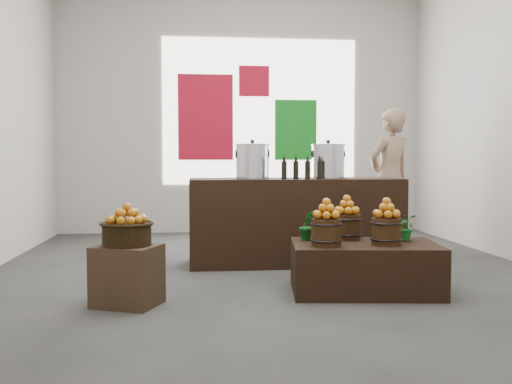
{
  "coord_description": "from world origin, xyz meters",
  "views": [
    {
      "loc": [
        -0.76,
        -5.97,
        1.23
      ],
      "look_at": [
        -0.18,
        -0.4,
        0.9
      ],
      "focal_mm": 40.0,
      "sensor_mm": 36.0,
      "label": 1
    }
  ],
  "objects": [
    {
      "name": "herb_garnish_right",
      "position": [
        1.19,
        -0.84,
        0.58
      ],
      "size": [
        0.28,
        0.27,
        0.25
      ],
      "primitive_type": "imported",
      "rotation": [
        0.0,
        0.0,
        -0.37
      ],
      "color": "#125619",
      "rests_on": "display_table"
    },
    {
      "name": "deco_green_right",
      "position": [
        0.9,
        3.47,
        1.7
      ],
      "size": [
        0.7,
        0.04,
        1.0
      ],
      "primitive_type": "cube",
      "color": "#127719",
      "rests_on": "back_wall"
    },
    {
      "name": "back_wall",
      "position": [
        0.0,
        3.5,
        2.0
      ],
      "size": [
        6.0,
        0.04,
        4.0
      ],
      "primitive_type": "cube",
      "color": "#B5AEA7",
      "rests_on": "ground"
    },
    {
      "name": "back_opening",
      "position": [
        0.3,
        3.48,
        2.0
      ],
      "size": [
        3.2,
        0.02,
        2.4
      ],
      "primitive_type": "cube",
      "color": "white",
      "rests_on": "back_wall"
    },
    {
      "name": "stock_pot_left",
      "position": [
        -0.12,
        0.55,
        1.18
      ],
      "size": [
        0.38,
        0.38,
        0.38
      ],
      "primitive_type": "cylinder",
      "color": "silver",
      "rests_on": "counter"
    },
    {
      "name": "ground",
      "position": [
        0.0,
        0.0,
        0.0
      ],
      "size": [
        7.0,
        7.0,
        0.0
      ],
      "primitive_type": "plane",
      "color": "#3E3E3B",
      "rests_on": "ground"
    },
    {
      "name": "deco_red_left",
      "position": [
        -0.6,
        3.47,
        1.9
      ],
      "size": [
        0.9,
        0.04,
        1.4
      ],
      "primitive_type": "cube",
      "color": "#AB0D23",
      "rests_on": "back_wall"
    },
    {
      "name": "apples_in_bucket_front_left",
      "position": [
        0.37,
        -1.08,
        0.78
      ],
      "size": [
        0.2,
        0.2,
        0.18
      ],
      "primitive_type": null,
      "color": "#981104",
      "rests_on": "apple_bucket_front_left"
    },
    {
      "name": "apples_in_basket",
      "position": [
        -1.34,
        -1.19,
        0.77
      ],
      "size": [
        0.31,
        0.31,
        0.17
      ],
      "primitive_type": null,
      "color": "#981104",
      "rests_on": "wicker_basket"
    },
    {
      "name": "stock_pot_center",
      "position": [
        0.77,
        0.54,
        1.18
      ],
      "size": [
        0.38,
        0.38,
        0.38
      ],
      "primitive_type": "cylinder",
      "color": "silver",
      "rests_on": "counter"
    },
    {
      "name": "apples_in_bucket_rear",
      "position": [
        0.66,
        -0.69,
        0.78
      ],
      "size": [
        0.2,
        0.2,
        0.18
      ],
      "primitive_type": null,
      "color": "#981104",
      "rests_on": "apple_bucket_rear"
    },
    {
      "name": "apple_bucket_front_left",
      "position": [
        0.37,
        -1.08,
        0.57
      ],
      "size": [
        0.26,
        0.26,
        0.24
      ],
      "primitive_type": "cylinder",
      "color": "#321E0D",
      "rests_on": "display_table"
    },
    {
      "name": "herb_garnish_left",
      "position": [
        0.28,
        -0.72,
        0.59
      ],
      "size": [
        0.16,
        0.13,
        0.28
      ],
      "primitive_type": "imported",
      "rotation": [
        0.0,
        0.0,
        -0.02
      ],
      "color": "#125619",
      "rests_on": "display_table"
    },
    {
      "name": "oil_cruets",
      "position": [
        0.38,
        0.3,
        1.13
      ],
      "size": [
        0.35,
        0.07,
        0.28
      ],
      "primitive_type": null,
      "rotation": [
        0.0,
        0.0,
        -0.01
      ],
      "color": "black",
      "rests_on": "counter"
    },
    {
      "name": "apple_bucket_front_right",
      "position": [
        0.93,
        -1.06,
        0.57
      ],
      "size": [
        0.26,
        0.26,
        0.24
      ],
      "primitive_type": "cylinder",
      "color": "#321E0D",
      "rests_on": "display_table"
    },
    {
      "name": "deco_red_upper",
      "position": [
        0.2,
        3.47,
        2.5
      ],
      "size": [
        0.5,
        0.04,
        0.5
      ],
      "primitive_type": "cube",
      "color": "#AB0D23",
      "rests_on": "back_wall"
    },
    {
      "name": "crate",
      "position": [
        -1.34,
        -1.19,
        0.25
      ],
      "size": [
        0.62,
        0.58,
        0.5
      ],
      "primitive_type": "cube",
      "rotation": [
        0.0,
        0.0,
        -0.4
      ],
      "color": "#442E1F",
      "rests_on": "ground"
    },
    {
      "name": "apple_bucket_rear",
      "position": [
        0.66,
        -0.69,
        0.57
      ],
      "size": [
        0.26,
        0.26,
        0.24
      ],
      "primitive_type": "cylinder",
      "color": "#321E0D",
      "rests_on": "display_table"
    },
    {
      "name": "display_table",
      "position": [
        0.77,
        -0.94,
        0.23
      ],
      "size": [
        1.4,
        0.95,
        0.45
      ],
      "primitive_type": "cube",
      "rotation": [
        0.0,
        0.0,
        -0.12
      ],
      "color": "black",
      "rests_on": "ground"
    },
    {
      "name": "apples_in_bucket_front_right",
      "position": [
        0.93,
        -1.06,
        0.78
      ],
      "size": [
        0.2,
        0.2,
        0.18
      ],
      "primitive_type": null,
      "color": "#981104",
      "rests_on": "apple_bucket_front_right"
    },
    {
      "name": "counter",
      "position": [
        0.38,
        0.55,
        0.5
      ],
      "size": [
        2.44,
        0.79,
        0.99
      ],
      "primitive_type": "cube",
      "rotation": [
        0.0,
        0.0,
        -0.01
      ],
      "color": "black",
      "rests_on": "ground"
    },
    {
      "name": "wicker_basket",
      "position": [
        -1.34,
        -1.19,
        0.6
      ],
      "size": [
        0.4,
        0.4,
        0.18
      ],
      "primitive_type": "cylinder",
      "color": "black",
      "rests_on": "crate"
    },
    {
      "name": "shopper",
      "position": [
        1.89,
        1.64,
        0.95
      ],
      "size": [
        0.83,
        0.72,
        1.91
      ],
      "primitive_type": "imported",
      "rotation": [
        0.0,
        0.0,
        3.6
      ],
      "color": "#8C6E56",
      "rests_on": "ground"
    }
  ]
}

